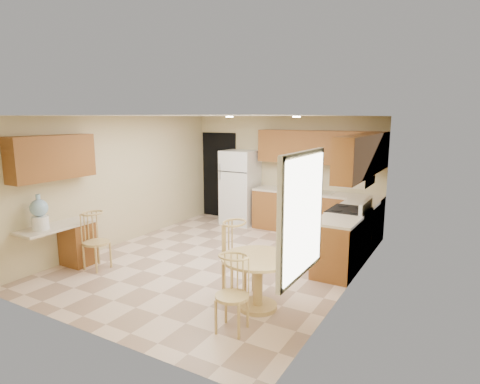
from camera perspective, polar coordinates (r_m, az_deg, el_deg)
The scene contains 30 objects.
floor at distance 7.13m, azimuth -3.03°, elevation -9.76°, with size 5.50×5.50×0.00m, color beige.
ceiling at distance 6.68m, azimuth -3.24°, elevation 10.77°, with size 4.50×5.50×0.02m, color white.
wall_back at distance 9.19m, azimuth 6.27°, elevation 2.87°, with size 4.50×0.02×2.50m, color #CDB78A.
wall_front at distance 4.79m, azimuth -21.43°, elevation -5.02°, with size 4.50×0.02×2.50m, color #CDB78A.
wall_left at distance 8.23m, azimuth -16.39°, elevation 1.59°, with size 0.02×5.50×2.50m, color #CDB78A.
wall_right at distance 5.90m, azimuth 15.53°, elevation -1.82°, with size 0.02×5.50×2.50m, color #CDB78A.
doorway at distance 10.03m, azimuth -2.98°, elevation 2.41°, with size 0.90×0.02×2.10m, color black.
base_cab_back at distance 8.75m, azimuth 10.62°, elevation -3.07°, with size 2.75×0.60×0.87m, color brown.
counter_back at distance 8.66m, azimuth 10.72°, elevation -0.15°, with size 2.75×0.63×0.04m, color beige.
base_cab_right_a at distance 7.91m, azimuth 16.54°, elevation -4.81°, with size 0.60×0.59×0.87m, color brown.
counter_right_a at distance 7.81m, azimuth 16.72°, elevation -1.59°, with size 0.63×0.59×0.04m, color beige.
base_cab_right_b at distance 6.56m, azimuth 13.51°, elevation -7.85°, with size 0.60×0.80×0.87m, color brown.
counter_right_b at distance 6.43m, azimuth 13.69°, elevation -4.01°, with size 0.63×0.80×0.04m, color beige.
upper_cab_back at distance 8.66m, azimuth 11.24°, elevation 6.25°, with size 2.75×0.33×0.70m, color brown.
upper_cab_right at distance 7.01m, azimuth 16.98°, elevation 5.00°, with size 0.33×2.42×0.70m, color brown.
upper_cab_left at distance 7.02m, azimuth -25.16°, elevation 4.46°, with size 0.33×1.40×0.70m, color brown.
sink at distance 8.66m, azimuth 10.57°, elevation 0.01°, with size 0.78×0.44×0.01m, color silver.
range_hood at distance 7.05m, azimuth 16.06°, elevation 1.56°, with size 0.50×0.76×0.14m, color silver.
desk_pedestal at distance 7.40m, azimuth -22.09°, elevation -6.84°, with size 0.48×0.42×0.72m, color brown.
desk_top at distance 7.08m, azimuth -24.73°, elevation -4.53°, with size 0.50×1.20×0.04m, color beige.
window at distance 4.13m, azimuth 8.87°, elevation -3.27°, with size 0.06×1.12×1.30m.
can_light_a at distance 7.96m, azimuth -1.50°, elevation 10.65°, with size 0.14×0.14×0.02m, color white.
can_light_b at distance 7.33m, azimuth 8.04°, elevation 10.55°, with size 0.14×0.14×0.02m, color white.
refrigerator at distance 9.37m, azimuth 0.03°, elevation 0.67°, with size 0.76×0.74×1.72m.
stove at distance 7.28m, azimuth 15.10°, elevation -5.80°, with size 0.65×0.76×1.09m.
dining_table at distance 5.32m, azimuth 2.55°, elevation -11.69°, with size 0.96×0.96×0.71m.
chair_table_a at distance 5.58m, azimuth -0.76°, elevation -8.70°, with size 0.46×0.60×1.04m.
chair_table_b at distance 4.69m, azimuth -1.71°, elevation -13.67°, with size 0.40×0.40×0.90m.
chair_desk at distance 6.96m, azimuth -20.38°, elevation -5.97°, with size 0.42×0.54×0.94m.
water_crock at distance 6.88m, azimuth -26.62°, elevation -2.78°, with size 0.27×0.27×0.55m.
Camera 1 is at (3.65, -5.60, 2.48)m, focal length 30.00 mm.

